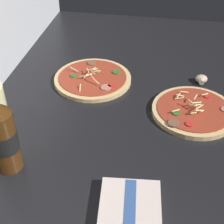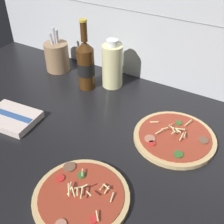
% 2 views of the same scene
% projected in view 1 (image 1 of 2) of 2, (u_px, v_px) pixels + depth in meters
% --- Properties ---
extents(counter_slab, '(1.60, 0.90, 0.03)m').
position_uv_depth(counter_slab, '(130.00, 130.00, 0.98)').
color(counter_slab, black).
rests_on(counter_slab, ground).
extents(pizza_near, '(0.25, 0.25, 0.05)m').
position_uv_depth(pizza_near, '(194.00, 111.00, 1.01)').
color(pizza_near, tan).
rests_on(pizza_near, counter_slab).
extents(pizza_far, '(0.26, 0.26, 0.05)m').
position_uv_depth(pizza_far, '(93.00, 79.00, 1.16)').
color(pizza_far, tan).
rests_on(pizza_far, counter_slab).
extents(beer_bottle, '(0.07, 0.07, 0.28)m').
position_uv_depth(beer_bottle, '(2.00, 135.00, 0.79)').
color(beer_bottle, '#47280F').
rests_on(beer_bottle, counter_slab).
extents(mushroom_left, '(0.04, 0.04, 0.03)m').
position_uv_depth(mushroom_left, '(201.00, 79.00, 1.14)').
color(mushroom_left, beige).
rests_on(mushroom_left, counter_slab).
extents(dish_towel, '(0.19, 0.15, 0.03)m').
position_uv_depth(dish_towel, '(130.00, 214.00, 0.73)').
color(dish_towel, beige).
rests_on(dish_towel, counter_slab).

